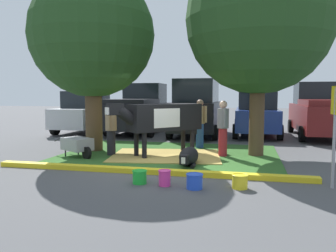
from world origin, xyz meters
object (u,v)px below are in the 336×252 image
object	(u,v)px
cow_holstein	(162,118)
bucket_green	(140,177)
person_handler	(200,122)
bucket_blue	(194,181)
parking_sign	(335,117)
bucket_yellow	(240,181)
suv_black	(197,108)
person_visitor_near	(223,127)
pickup_truck_maroon	(320,112)
shade_tree_left	(92,36)
wheelbarrow	(78,144)
sedan_blue	(257,114)
person_visitor_far	(111,129)
sedan_silver	(87,112)
calf_lying	(189,156)
bucket_pink	(165,178)
shade_tree_right	(259,21)
pickup_truck_black	(141,110)

from	to	relation	value
cow_holstein	bucket_green	bearing A→B (deg)	-84.09
person_handler	bucket_blue	size ratio (longest dim) A/B	4.94
parking_sign	bucket_blue	size ratio (longest dim) A/B	5.92
bucket_yellow	suv_black	world-z (taller)	suv_black
person_visitor_near	pickup_truck_maroon	distance (m)	6.88
shade_tree_left	parking_sign	bearing A→B (deg)	-25.57
shade_tree_left	wheelbarrow	distance (m)	3.59
suv_black	sedan_blue	bearing A→B (deg)	12.10
wheelbarrow	suv_black	bearing A→B (deg)	66.60
wheelbarrow	bucket_yellow	xyz separation A→B (m)	(4.79, -2.39, -0.24)
person_visitor_far	bucket_yellow	size ratio (longest dim) A/B	4.60
bucket_blue	sedan_silver	bearing A→B (deg)	127.02
sedan_blue	pickup_truck_maroon	bearing A→B (deg)	1.61
shade_tree_left	calf_lying	bearing A→B (deg)	-25.19
sedan_silver	sedan_blue	world-z (taller)	same
bucket_pink	bucket_green	bearing A→B (deg)	174.99
sedan_blue	calf_lying	bearing A→B (deg)	-104.83
sedan_silver	shade_tree_right	bearing A→B (deg)	-31.17
bucket_blue	pickup_truck_maroon	distance (m)	10.34
person_visitor_far	parking_sign	world-z (taller)	parking_sign
bucket_yellow	sedan_blue	distance (m)	9.20
bucket_yellow	pickup_truck_maroon	world-z (taller)	pickup_truck_maroon
bucket_green	sedan_blue	distance (m)	9.63
person_visitor_far	suv_black	distance (m)	6.00
bucket_blue	pickup_truck_black	world-z (taller)	pickup_truck_black
cow_holstein	pickup_truck_black	distance (m)	6.59
suv_black	pickup_truck_black	bearing A→B (deg)	166.80
parking_sign	sedan_blue	bearing A→B (deg)	98.31
person_handler	sedan_silver	xyz separation A→B (m)	(-6.15, 3.80, 0.07)
person_visitor_near	person_visitor_far	xyz separation A→B (m)	(-3.34, -0.61, -0.10)
bucket_blue	bucket_green	bearing A→B (deg)	173.56
calf_lying	sedan_blue	xyz separation A→B (m)	(1.90, 7.16, 0.75)
bucket_green	pickup_truck_maroon	distance (m)	10.75
sedan_blue	cow_holstein	bearing A→B (deg)	-116.23
cow_holstein	person_visitor_near	size ratio (longest dim) A/B	1.50
person_handler	pickup_truck_maroon	size ratio (longest dim) A/B	0.31
wheelbarrow	bucket_yellow	size ratio (longest dim) A/B	4.62
bucket_yellow	shade_tree_right	bearing A→B (deg)	84.18
bucket_pink	bucket_blue	xyz separation A→B (m)	(0.63, -0.09, -0.01)
pickup_truck_black	bucket_green	bearing A→B (deg)	-72.56
shade_tree_left	person_visitor_far	bearing A→B (deg)	-38.66
bucket_green	sedan_blue	bearing A→B (deg)	74.36
bucket_pink	wheelbarrow	bearing A→B (deg)	142.37
person_visitor_near	pickup_truck_black	distance (m)	7.26
person_visitor_near	pickup_truck_black	world-z (taller)	pickup_truck_black
calf_lying	bucket_yellow	size ratio (longest dim) A/B	3.95
shade_tree_right	bucket_pink	world-z (taller)	shade_tree_right
bucket_yellow	pickup_truck_black	distance (m)	10.57
person_visitor_near	bucket_yellow	world-z (taller)	person_visitor_near
bucket_blue	sedan_blue	world-z (taller)	sedan_blue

